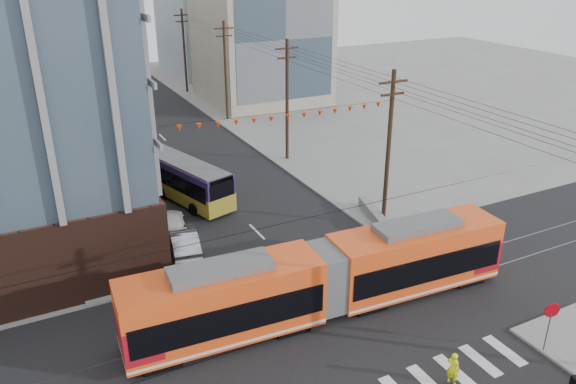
% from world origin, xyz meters
% --- Properties ---
extents(ground, '(160.00, 160.00, 0.00)m').
position_xyz_m(ground, '(0.00, 0.00, 0.00)').
color(ground, slate).
extents(bg_bldg_ne_near, '(14.00, 14.00, 16.00)m').
position_xyz_m(bg_bldg_ne_near, '(16.00, 48.00, 8.00)').
color(bg_bldg_ne_near, gray).
rests_on(bg_bldg_ne_near, ground).
extents(bg_bldg_ne_far, '(16.00, 16.00, 14.00)m').
position_xyz_m(bg_bldg_ne_far, '(18.00, 68.00, 7.00)').
color(bg_bldg_ne_far, '#8C99A5').
rests_on(bg_bldg_ne_far, ground).
extents(utility_pole_far, '(0.30, 0.30, 11.00)m').
position_xyz_m(utility_pole_far, '(8.50, 56.00, 5.50)').
color(utility_pole_far, black).
rests_on(utility_pole_far, ground).
extents(streetcar, '(21.43, 4.26, 4.10)m').
position_xyz_m(streetcar, '(-0.59, 3.83, 2.05)').
color(streetcar, '#EC4D18').
rests_on(streetcar, ground).
extents(city_bus, '(5.67, 11.81, 3.28)m').
position_xyz_m(city_bus, '(-2.94, 22.59, 1.64)').
color(city_bus, '#2A1B49').
rests_on(city_bus, ground).
extents(parked_car_silver, '(2.47, 5.05, 1.59)m').
position_xyz_m(parked_car_silver, '(-5.36, 13.51, 0.80)').
color(parked_car_silver, '#9EA2AB').
rests_on(parked_car_silver, ground).
extents(parked_car_white, '(2.65, 4.94, 1.36)m').
position_xyz_m(parked_car_white, '(-5.27, 16.69, 0.68)').
color(parked_car_white, silver).
rests_on(parked_car_white, ground).
extents(parked_car_grey, '(4.03, 5.55, 1.40)m').
position_xyz_m(parked_car_grey, '(-5.30, 23.75, 0.70)').
color(parked_car_grey, slate).
rests_on(parked_car_grey, ground).
extents(pedestrian, '(0.59, 0.71, 1.66)m').
position_xyz_m(pedestrian, '(1.73, -3.50, 0.83)').
color(pedestrian, '#E6FC11').
rests_on(pedestrian, ground).
extents(stop_sign, '(1.02, 1.02, 2.67)m').
position_xyz_m(stop_sign, '(7.16, -3.94, 1.33)').
color(stop_sign, '#AD010C').
rests_on(stop_sign, ground).
extents(jersey_barrier, '(2.08, 4.49, 0.88)m').
position_xyz_m(jersey_barrier, '(8.30, 12.03, 0.44)').
color(jersey_barrier, gray).
rests_on(jersey_barrier, ground).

